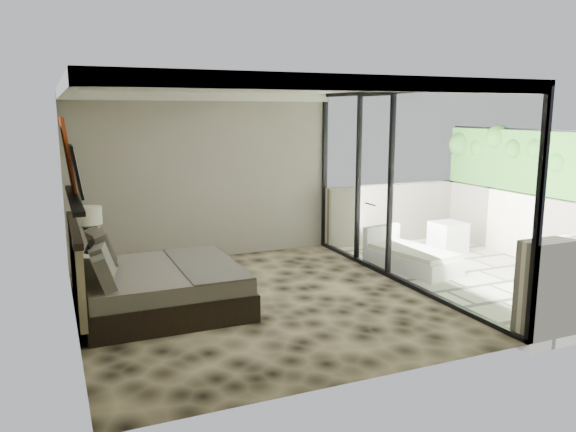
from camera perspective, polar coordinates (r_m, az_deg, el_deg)
name	(u,v)px	position (r m, az deg, el deg)	size (l,w,h in m)	color
floor	(257,301)	(7.57, -3.22, -8.64)	(5.00, 5.00, 0.00)	black
ceiling	(254,87)	(7.16, -3.45, 12.97)	(4.50, 5.00, 0.02)	silver
back_wall	(205,177)	(9.59, -8.41, 3.94)	(4.50, 0.02, 2.80)	gray
left_wall	(69,209)	(6.82, -21.33, 0.65)	(0.02, 5.00, 2.80)	gray
glass_wall	(402,188)	(8.26, 11.52, 2.79)	(0.08, 5.00, 2.80)	white
terrace_slab	(478,274)	(9.48, 18.72, -5.60)	(3.00, 5.00, 0.12)	#BAB59F
parapet_far	(544,230)	(10.28, 24.55, -1.27)	(0.30, 5.00, 1.10)	beige
foliage_hedge	(549,164)	(10.13, 25.03, 4.84)	(0.36, 4.60, 1.10)	#3D7D26
picture_ledge	(74,199)	(6.90, -20.92, 1.64)	(0.12, 2.20, 0.05)	black
bed	(154,285)	(7.34, -13.47, -6.83)	(2.03, 1.96, 1.12)	black
nightstand	(93,269)	(8.46, -19.16, -5.10)	(0.58, 0.58, 0.58)	black
table_lamp	(89,223)	(8.37, -19.53, -0.72)	(0.36, 0.36, 0.66)	black
abstract_canvas	(68,154)	(7.46, -21.49, 5.90)	(0.04, 0.90, 0.90)	#AA130E
framed_print	(76,171)	(6.76, -20.72, 4.26)	(0.03, 0.50, 0.60)	black
ottoman	(448,237)	(10.53, 15.94, -2.03)	(0.53, 0.53, 0.53)	silver
lounger	(410,257)	(9.26, 12.25, -4.08)	(1.03, 1.63, 0.59)	white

